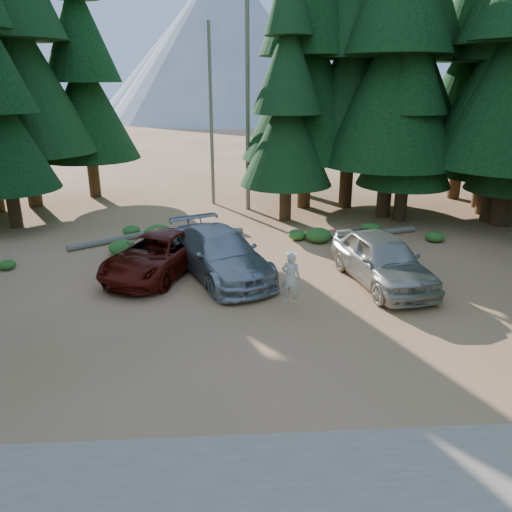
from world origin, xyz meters
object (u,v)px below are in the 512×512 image
at_px(red_pickup, 157,255).
at_px(silver_minivan_right, 382,259).
at_px(silver_minivan_center, 220,254).
at_px(log_mid, 205,231).
at_px(log_left, 110,241).
at_px(log_right, 374,233).
at_px(frisbee_player, 291,278).

bearing_deg(red_pickup, silver_minivan_right, 12.19).
relative_size(silver_minivan_center, log_mid, 1.64).
height_order(log_left, log_right, log_right).
bearing_deg(log_mid, log_left, -162.99).
bearing_deg(log_right, log_mid, 157.84).
relative_size(red_pickup, silver_minivan_center, 0.91).
xyz_separation_m(silver_minivan_center, log_left, (-5.04, 4.15, -0.73)).
bearing_deg(log_left, silver_minivan_right, -59.22).
bearing_deg(red_pickup, log_right, 46.02).
distance_m(silver_minivan_center, log_right, 8.54).
distance_m(red_pickup, silver_minivan_right, 8.36).
bearing_deg(silver_minivan_center, log_left, 116.88).
bearing_deg(log_mid, frisbee_player, -69.80).
relative_size(silver_minivan_right, log_left, 1.41).
height_order(frisbee_player, log_mid, frisbee_player).
bearing_deg(log_right, frisbee_player, -138.70).
distance_m(silver_minivan_center, silver_minivan_right, 5.93).
distance_m(red_pickup, silver_minivan_center, 2.43).
xyz_separation_m(silver_minivan_center, log_right, (7.20, 4.54, -0.72)).
bearing_deg(log_right, log_left, 165.70).
height_order(silver_minivan_center, log_left, silver_minivan_center).
relative_size(red_pickup, silver_minivan_right, 1.01).
bearing_deg(frisbee_player, log_left, -21.16).
height_order(red_pickup, silver_minivan_right, silver_minivan_right).
distance_m(red_pickup, frisbee_player, 5.86).
bearing_deg(log_right, silver_minivan_right, -119.75).
xyz_separation_m(red_pickup, log_left, (-2.64, 3.80, -0.62)).
distance_m(frisbee_player, log_mid, 9.17).
distance_m(silver_minivan_right, log_right, 5.89).
height_order(silver_minivan_right, log_right, silver_minivan_right).
distance_m(silver_minivan_right, log_left, 12.11).
bearing_deg(silver_minivan_right, log_left, 143.87).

